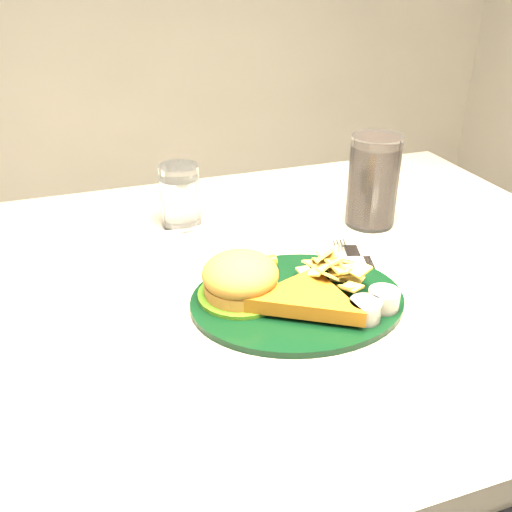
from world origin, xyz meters
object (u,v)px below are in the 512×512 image
Objects in this scene: water_glass at (180,196)px; dinner_plate at (298,282)px; cola_glass at (373,181)px; fork_napkin at (372,275)px; table at (229,472)px.

dinner_plate is at bearing -72.46° from water_glass.
cola_glass reaches higher than dinner_plate.
fork_napkin is at bearing -117.86° from cola_glass.
fork_napkin is (0.20, -0.06, 0.38)m from table.
dinner_plate is 2.69× the size of water_glass.
table is 4.33× the size of dinner_plate.
fork_napkin is at bearing -50.77° from water_glass.
table is 11.65× the size of water_glass.
dinner_plate reaches higher than table.
table is at bearing -86.36° from water_glass.
water_glass is (-0.09, 0.28, 0.02)m from dinner_plate.
dinner_plate is 0.13m from fork_napkin.
fork_napkin is at bearing 17.44° from dinner_plate.
fork_napkin is (0.21, -0.26, -0.05)m from water_glass.
cola_glass reaches higher than table.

